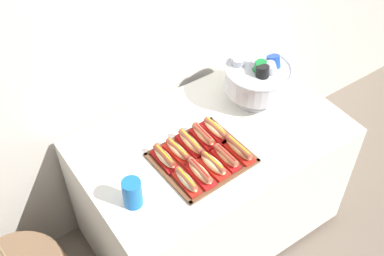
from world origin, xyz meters
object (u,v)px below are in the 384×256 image
Objects in this scene: hot_dog_5 at (165,158)px; hot_dog_6 at (178,151)px; hot_dog_1 at (200,173)px; cup_stack at (132,193)px; buffet_table at (211,183)px; punch_bowl at (258,77)px; serving_tray at (202,158)px; hot_dog_9 at (216,130)px; hot_dog_7 at (191,143)px; hot_dog_4 at (239,149)px; hot_dog_8 at (203,136)px; hot_dog_2 at (213,165)px; hot_dog_0 at (186,181)px; hot_dog_3 at (226,157)px.

hot_dog_6 is at bearing 2.96° from hot_dog_5.
hot_dog_1 is 0.32m from cup_stack.
punch_bowl reaches higher than buffet_table.
cup_stack reaches higher than serving_tray.
hot_dog_6 is 0.23m from hot_dog_9.
hot_dog_9 is 0.53× the size of punch_bowl.
hot_dog_5 is 0.89× the size of hot_dog_7.
hot_dog_4 is 1.13× the size of hot_dog_8.
hot_dog_2 is 1.05× the size of hot_dog_8.
hot_dog_8 is (0.07, 0.00, 0.00)m from hot_dog_7.
punch_bowl is (0.47, 0.10, 0.11)m from hot_dog_7.
hot_dog_2 is 0.93× the size of hot_dog_4.
hot_dog_1 is 1.03× the size of hot_dog_6.
hot_dog_4 is 1.00× the size of hot_dog_7.
hot_dog_1 is at bearing 2.96° from hot_dog_0.
hot_dog_5 reaches higher than hot_dog_6.
cup_stack is (-0.39, 0.04, 0.03)m from hot_dog_2.
hot_dog_0 is at bearing -177.04° from hot_dog_3.
hot_dog_3 is 1.16× the size of cup_stack.
hot_dog_6 is 0.93× the size of hot_dog_9.
hot_dog_5 is at bearing -177.04° from hot_dog_6.
hot_dog_3 is (-0.05, -0.17, 0.39)m from buffet_table.
serving_tray is at bearing -87.04° from hot_dog_7.
hot_dog_8 is (0.07, 0.09, 0.03)m from serving_tray.
hot_dog_6 is at bearing 146.71° from hot_dog_4.
hot_dog_4 and hot_dog_8 have the same top height.
punch_bowl reaches higher than serving_tray.
hot_dog_0 is 0.22m from hot_dog_7.
hot_dog_5 is 1.01× the size of hot_dog_8.
hot_dog_5 is 0.15m from hot_dog_7.
hot_dog_1 is at bearing -111.48° from hot_dog_7.
hot_dog_4 is (0.15, 0.01, 0.00)m from hot_dog_2.
hot_dog_0 is at bearing -87.04° from hot_dog_5.
hot_dog_2 is 0.17m from hot_dog_7.
hot_dog_5 is (-0.15, 0.07, 0.03)m from serving_tray.
hot_dog_5 is 0.30m from hot_dog_9.
buffet_table is 0.42m from hot_dog_7.
hot_dog_7 is 0.15m from hot_dog_9.
serving_tray is 0.17m from hot_dog_9.
hot_dog_1 reaches higher than hot_dog_9.
hot_dog_2 is 1.23× the size of cup_stack.
hot_dog_6 reaches higher than serving_tray.
punch_bowl is (0.32, 0.25, 0.11)m from hot_dog_4.
hot_dog_6 is at bearing 68.52° from hot_dog_0.
hot_dog_6 is (-0.08, 0.08, 0.03)m from serving_tray.
cup_stack reaches higher than hot_dog_0.
hot_dog_8 reaches higher than buffet_table.
hot_dog_7 is (0.14, 0.17, 0.00)m from hot_dog_0.
hot_dog_7 is 1.02× the size of hot_dog_9.
hot_dog_2 is 0.50× the size of punch_bowl.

